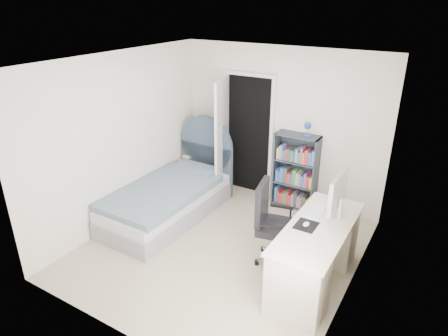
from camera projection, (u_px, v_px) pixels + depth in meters
The scene contains 8 objects.
room_shell at pixel (221, 164), 4.96m from camera, with size 3.50×3.70×2.60m.
door at pixel (231, 136), 6.59m from camera, with size 0.92×0.80×2.06m.
bed at pixel (171, 197), 6.18m from camera, with size 1.07×2.22×1.36m.
nightstand at pixel (191, 166), 7.10m from camera, with size 0.40×0.40×0.59m.
floor_lamp at pixel (219, 164), 6.79m from camera, with size 0.19×0.19×1.33m.
bookcase at pixel (296, 174), 6.35m from camera, with size 0.68×0.29×1.44m.
desk at pixel (316, 252), 4.64m from camera, with size 0.65×1.62×1.33m.
office_chair at pixel (272, 220), 4.98m from camera, with size 0.59×0.61×1.10m.
Camera 1 is at (2.39, -3.89, 3.18)m, focal length 32.00 mm.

